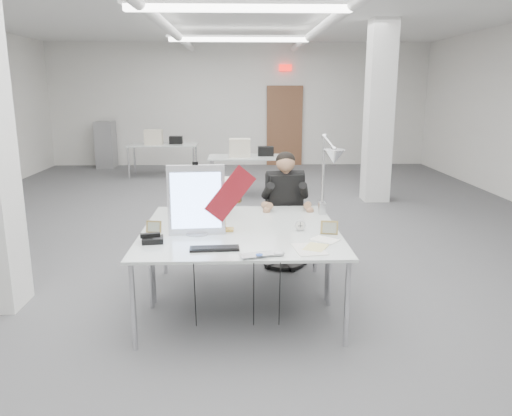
{
  "coord_description": "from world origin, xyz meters",
  "views": [
    {
      "loc": [
        0.0,
        -6.51,
        2.02
      ],
      "look_at": [
        0.15,
        -2.0,
        0.94
      ],
      "focal_mm": 35.0,
      "sensor_mm": 36.0,
      "label": 1
    }
  ],
  "objects_px": {
    "desk_phone": "(153,240)",
    "architect_lamp": "(328,175)",
    "laptop": "(259,257)",
    "beige_monitor": "(208,197)",
    "seated_person": "(285,191)",
    "bankers_lamp": "(225,211)",
    "desk_main": "(240,245)",
    "office_chair": "(284,219)",
    "monitor": "(196,200)"
  },
  "relations": [
    {
      "from": "bankers_lamp",
      "to": "beige_monitor",
      "type": "xyz_separation_m",
      "value": [
        -0.19,
        0.6,
        0.0
      ]
    },
    {
      "from": "bankers_lamp",
      "to": "monitor",
      "type": "bearing_deg",
      "value": -145.07
    },
    {
      "from": "seated_person",
      "to": "monitor",
      "type": "relative_size",
      "value": 1.31
    },
    {
      "from": "desk_phone",
      "to": "architect_lamp",
      "type": "relative_size",
      "value": 0.2
    },
    {
      "from": "seated_person",
      "to": "desk_main",
      "type": "bearing_deg",
      "value": -117.51
    },
    {
      "from": "desk_main",
      "to": "bankers_lamp",
      "type": "xyz_separation_m",
      "value": [
        -0.14,
        0.39,
        0.2
      ]
    },
    {
      "from": "seated_person",
      "to": "beige_monitor",
      "type": "relative_size",
      "value": 2.1
    },
    {
      "from": "office_chair",
      "to": "architect_lamp",
      "type": "bearing_deg",
      "value": -75.07
    },
    {
      "from": "laptop",
      "to": "desk_phone",
      "type": "height_order",
      "value": "desk_phone"
    },
    {
      "from": "bankers_lamp",
      "to": "architect_lamp",
      "type": "height_order",
      "value": "architect_lamp"
    },
    {
      "from": "desk_main",
      "to": "laptop",
      "type": "distance_m",
      "value": 0.42
    },
    {
      "from": "desk_main",
      "to": "bankers_lamp",
      "type": "bearing_deg",
      "value": 109.9
    },
    {
      "from": "seated_person",
      "to": "desk_phone",
      "type": "bearing_deg",
      "value": -139.71
    },
    {
      "from": "bankers_lamp",
      "to": "laptop",
      "type": "bearing_deg",
      "value": -58.72
    },
    {
      "from": "laptop",
      "to": "office_chair",
      "type": "bearing_deg",
      "value": 60.45
    },
    {
      "from": "seated_person",
      "to": "bankers_lamp",
      "type": "bearing_deg",
      "value": -129.44
    },
    {
      "from": "office_chair",
      "to": "seated_person",
      "type": "distance_m",
      "value": 0.34
    },
    {
      "from": "monitor",
      "to": "bankers_lamp",
      "type": "height_order",
      "value": "monitor"
    },
    {
      "from": "seated_person",
      "to": "laptop",
      "type": "height_order",
      "value": "seated_person"
    },
    {
      "from": "desk_phone",
      "to": "seated_person",
      "type": "bearing_deg",
      "value": 40.89
    },
    {
      "from": "office_chair",
      "to": "desk_phone",
      "type": "bearing_deg",
      "value": -138.73
    },
    {
      "from": "monitor",
      "to": "desk_phone",
      "type": "bearing_deg",
      "value": -150.9
    },
    {
      "from": "desk_phone",
      "to": "architect_lamp",
      "type": "xyz_separation_m",
      "value": [
        1.59,
        0.68,
        0.43
      ]
    },
    {
      "from": "office_chair",
      "to": "beige_monitor",
      "type": "height_order",
      "value": "beige_monitor"
    },
    {
      "from": "desk_main",
      "to": "seated_person",
      "type": "distance_m",
      "value": 1.56
    },
    {
      "from": "monitor",
      "to": "beige_monitor",
      "type": "relative_size",
      "value": 1.6
    },
    {
      "from": "bankers_lamp",
      "to": "architect_lamp",
      "type": "distance_m",
      "value": 1.08
    },
    {
      "from": "office_chair",
      "to": "beige_monitor",
      "type": "distance_m",
      "value": 1.06
    },
    {
      "from": "desk_phone",
      "to": "laptop",
      "type": "bearing_deg",
      "value": -34.13
    },
    {
      "from": "monitor",
      "to": "beige_monitor",
      "type": "bearing_deg",
      "value": 81.02
    },
    {
      "from": "beige_monitor",
      "to": "laptop",
      "type": "bearing_deg",
      "value": -64.42
    },
    {
      "from": "bankers_lamp",
      "to": "desk_phone",
      "type": "distance_m",
      "value": 0.71
    },
    {
      "from": "desk_main",
      "to": "seated_person",
      "type": "xyz_separation_m",
      "value": [
        0.51,
        1.47,
        0.16
      ]
    },
    {
      "from": "seated_person",
      "to": "desk_phone",
      "type": "distance_m",
      "value": 1.9
    },
    {
      "from": "laptop",
      "to": "architect_lamp",
      "type": "distance_m",
      "value": 1.39
    },
    {
      "from": "desk_main",
      "to": "seated_person",
      "type": "bearing_deg",
      "value": 70.94
    },
    {
      "from": "bankers_lamp",
      "to": "desk_main",
      "type": "bearing_deg",
      "value": -58.98
    },
    {
      "from": "laptop",
      "to": "beige_monitor",
      "type": "relative_size",
      "value": 0.72
    },
    {
      "from": "monitor",
      "to": "architect_lamp",
      "type": "xyz_separation_m",
      "value": [
        1.24,
        0.45,
        0.14
      ]
    },
    {
      "from": "laptop",
      "to": "beige_monitor",
      "type": "distance_m",
      "value": 1.47
    },
    {
      "from": "architect_lamp",
      "to": "beige_monitor",
      "type": "bearing_deg",
      "value": -176.25
    },
    {
      "from": "seated_person",
      "to": "desk_phone",
      "type": "xyz_separation_m",
      "value": [
        -1.25,
        -1.42,
        -0.12
      ]
    },
    {
      "from": "office_chair",
      "to": "monitor",
      "type": "relative_size",
      "value": 1.8
    },
    {
      "from": "desk_main",
      "to": "bankers_lamp",
      "type": "relative_size",
      "value": 4.87
    },
    {
      "from": "seated_person",
      "to": "architect_lamp",
      "type": "xyz_separation_m",
      "value": [
        0.34,
        -0.74,
        0.3
      ]
    },
    {
      "from": "seated_person",
      "to": "architect_lamp",
      "type": "relative_size",
      "value": 0.92
    },
    {
      "from": "laptop",
      "to": "beige_monitor",
      "type": "xyz_separation_m",
      "value": [
        -0.47,
        1.38,
        0.17
      ]
    },
    {
      "from": "desk_phone",
      "to": "beige_monitor",
      "type": "relative_size",
      "value": 0.45
    },
    {
      "from": "office_chair",
      "to": "monitor",
      "type": "bearing_deg",
      "value": -134.25
    },
    {
      "from": "bankers_lamp",
      "to": "desk_phone",
      "type": "relative_size",
      "value": 2.09
    }
  ]
}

